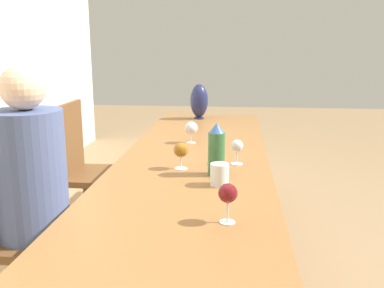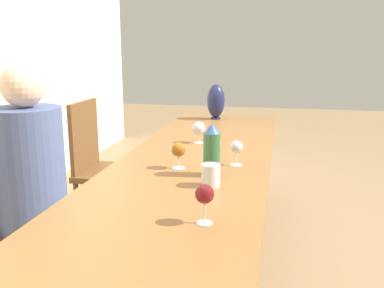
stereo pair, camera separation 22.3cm
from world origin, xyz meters
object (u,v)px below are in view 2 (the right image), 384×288
at_px(chair_near, 21,218).
at_px(person_near, 34,187).
at_px(wine_glass_0, 237,148).
at_px(wine_glass_2, 199,129).
at_px(wine_glass_3, 179,150).
at_px(vase, 216,101).
at_px(water_bottle, 212,150).
at_px(wine_glass_1, 205,195).
at_px(water_tumbler, 211,175).
at_px(chair_far, 102,164).

bearing_deg(chair_near, person_near, -90.00).
relative_size(wine_glass_0, wine_glass_2, 0.95).
distance_m(wine_glass_3, person_near, 0.71).
bearing_deg(vase, wine_glass_0, -167.03).
relative_size(water_bottle, wine_glass_2, 1.84).
bearing_deg(wine_glass_0, water_bottle, 153.72).
bearing_deg(chair_near, vase, -21.49).
height_order(vase, wine_glass_0, vase).
distance_m(wine_glass_1, wine_glass_3, 0.69).
distance_m(vase, wine_glass_2, 0.90).
distance_m(water_bottle, wine_glass_3, 0.20).
xyz_separation_m(water_bottle, person_near, (-0.19, 0.82, -0.17)).
bearing_deg(person_near, wine_glass_0, -66.95).
height_order(wine_glass_0, wine_glass_1, wine_glass_1).
relative_size(wine_glass_0, wine_glass_1, 0.91).
height_order(vase, wine_glass_3, vase).
relative_size(water_tumbler, wine_glass_1, 0.70).
relative_size(water_tumbler, wine_glass_3, 0.74).
distance_m(water_tumbler, chair_far, 1.35).
bearing_deg(wine_glass_3, chair_near, 110.82).
height_order(wine_glass_0, person_near, person_near).
bearing_deg(water_tumbler, wine_glass_2, 14.49).
bearing_deg(water_bottle, wine_glass_1, -173.35).
bearing_deg(wine_glass_2, person_near, 143.54).
xyz_separation_m(wine_glass_1, chair_near, (0.37, 0.97, -0.32)).
relative_size(wine_glass_1, wine_glass_3, 1.07).
xyz_separation_m(wine_glass_0, chair_far, (0.59, 1.00, -0.31)).
bearing_deg(water_bottle, water_tumbler, -172.13).
bearing_deg(water_bottle, chair_near, 102.08).
bearing_deg(water_bottle, wine_glass_0, -26.28).
xyz_separation_m(water_tumbler, chair_near, (-0.04, 0.93, -0.27)).
relative_size(water_bottle, chair_near, 0.26).
height_order(wine_glass_2, chair_far, chair_far).
bearing_deg(vase, chair_near, 158.51).
distance_m(water_bottle, wine_glass_2, 0.69).
bearing_deg(chair_far, chair_near, 180.00).
distance_m(water_tumbler, chair_near, 0.96).
relative_size(water_tumbler, wine_glass_0, 0.76).
distance_m(water_bottle, person_near, 0.86).
xyz_separation_m(water_bottle, vase, (1.55, 0.22, 0.03)).
relative_size(water_tumbler, chair_near, 0.10).
bearing_deg(wine_glass_1, wine_glass_3, 20.98).
distance_m(wine_glass_1, wine_glass_2, 1.24).
xyz_separation_m(water_bottle, chair_near, (-0.19, 0.90, -0.34)).
bearing_deg(wine_glass_2, chair_far, 79.67).
distance_m(wine_glass_2, chair_near, 1.15).
bearing_deg(vase, wine_glass_2, -178.26).
height_order(vase, chair_far, vase).
bearing_deg(water_bottle, vase, 7.92).
bearing_deg(wine_glass_0, water_tumbler, 167.97).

